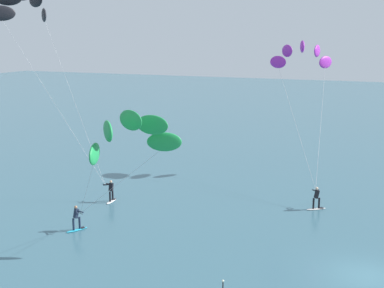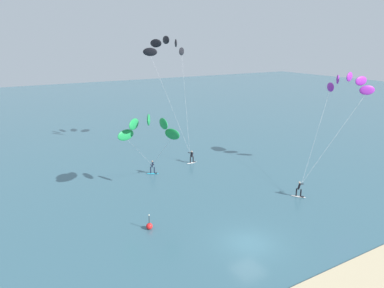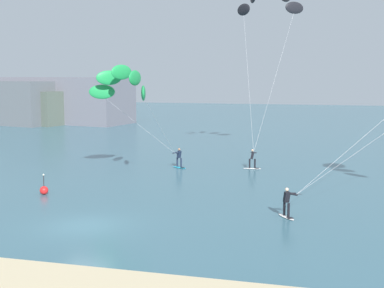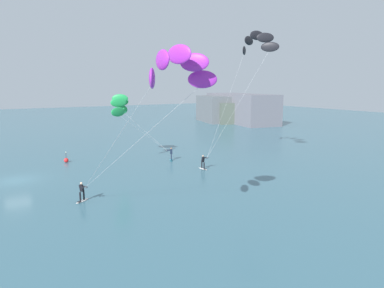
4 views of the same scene
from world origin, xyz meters
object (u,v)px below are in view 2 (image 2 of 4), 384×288
kitesurfer_nearshore (347,87)px  kitesurfer_mid_water (149,129)px  marker_buoy (149,226)px  kitesurfer_far_out (167,50)px

kitesurfer_nearshore → kitesurfer_mid_water: bearing=168.1°
kitesurfer_nearshore → marker_buoy: bearing=-176.4°
kitesurfer_mid_water → marker_buoy: 9.86m
kitesurfer_nearshore → marker_buoy: kitesurfer_nearshore is taller
kitesurfer_mid_water → kitesurfer_far_out: (9.00, 13.60, 7.22)m
kitesurfer_nearshore → marker_buoy: size_ratio=9.33×
kitesurfer_nearshore → kitesurfer_mid_water: (-23.11, 4.88, -3.27)m
kitesurfer_mid_water → kitesurfer_far_out: bearing=56.5°
kitesurfer_far_out → marker_buoy: 27.30m
kitesurfer_nearshore → kitesurfer_far_out: bearing=127.4°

